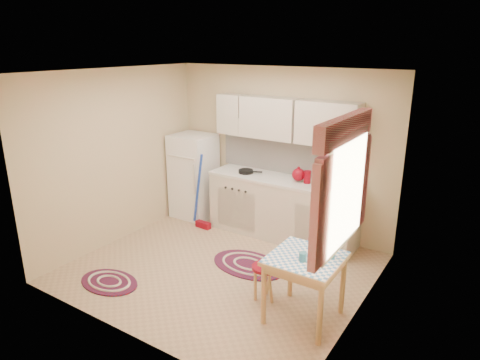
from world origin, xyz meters
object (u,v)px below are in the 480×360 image
at_px(fridge, 194,176).
at_px(stool, 265,282).
at_px(table, 304,288).
at_px(base_cabinets, 282,209).

xyz_separation_m(fridge, stool, (2.26, -1.55, -0.49)).
bearing_deg(stool, table, -9.88).
height_order(table, stool, table).
relative_size(fridge, base_cabinets, 0.62).
bearing_deg(table, base_cabinets, 124.17).
height_order(fridge, base_cabinets, fridge).
bearing_deg(stool, base_cabinets, 111.38).
distance_m(base_cabinets, stool, 1.73).
bearing_deg(base_cabinets, fridge, -178.25).
bearing_deg(fridge, base_cabinets, 1.75).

